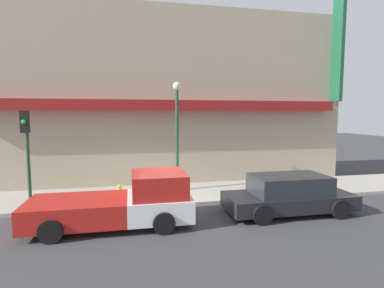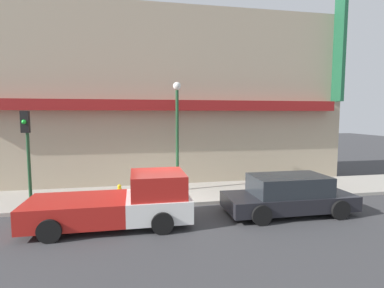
% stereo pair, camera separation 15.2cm
% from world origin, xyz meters
% --- Properties ---
extents(ground_plane, '(80.00, 80.00, 0.00)m').
position_xyz_m(ground_plane, '(0.00, 0.00, 0.00)').
color(ground_plane, '#38383A').
extents(sidewalk, '(36.00, 3.39, 0.14)m').
position_xyz_m(sidewalk, '(0.00, 1.69, 0.07)').
color(sidewalk, '#9E998E').
rests_on(sidewalk, ground).
extents(building, '(19.80, 3.80, 11.15)m').
position_xyz_m(building, '(0.02, 4.87, 4.47)').
color(building, tan).
rests_on(building, ground).
extents(pickup_truck, '(5.16, 2.27, 1.71)m').
position_xyz_m(pickup_truck, '(-1.71, -1.54, 0.75)').
color(pickup_truck, white).
rests_on(pickup_truck, ground).
extents(parked_car, '(4.67, 2.04, 1.42)m').
position_xyz_m(parked_car, '(4.22, -1.54, 0.69)').
color(parked_car, black).
rests_on(parked_car, ground).
extents(fire_hydrant, '(0.17, 0.17, 0.66)m').
position_xyz_m(fire_hydrant, '(-1.91, 0.89, 0.47)').
color(fire_hydrant, yellow).
rests_on(fire_hydrant, sidewalk).
extents(street_lamp, '(0.36, 0.36, 4.92)m').
position_xyz_m(street_lamp, '(0.64, 2.03, 3.27)').
color(street_lamp, '#1E4728').
rests_on(street_lamp, sidewalk).
extents(traffic_light, '(0.28, 0.42, 3.61)m').
position_xyz_m(traffic_light, '(-5.18, 0.60, 2.63)').
color(traffic_light, '#1E4728').
rests_on(traffic_light, sidewalk).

